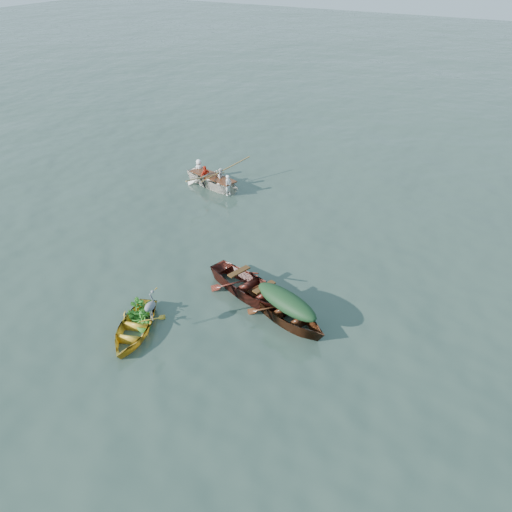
{
  "coord_description": "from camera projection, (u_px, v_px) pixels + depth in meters",
  "views": [
    {
      "loc": [
        6.59,
        -8.38,
        9.29
      ],
      "look_at": [
        -0.1,
        3.57,
        0.5
      ],
      "focal_mm": 35.0,
      "sensor_mm": 36.0,
      "label": 1
    }
  ],
  "objects": [
    {
      "name": "open_wooden_boat",
      "position": [
        251.0,
        297.0,
        15.25
      ],
      "size": [
        4.78,
        2.7,
        1.08
      ],
      "primitive_type": "imported",
      "rotation": [
        0.0,
        0.0,
        1.27
      ],
      "color": "#5D2017",
      "rests_on": "ground"
    },
    {
      "name": "ground",
      "position": [
        197.0,
        332.0,
        13.88
      ],
      "size": [
        140.0,
        140.0,
        0.0
      ],
      "primitive_type": "plane",
      "color": "#33483C",
      "rests_on": "ground"
    },
    {
      "name": "thwart_benches",
      "position": [
        251.0,
        282.0,
        14.95
      ],
      "size": [
        2.43,
        1.48,
        0.04
      ],
      "primitive_type": null,
      "rotation": [
        0.0,
        0.0,
        1.27
      ],
      "color": "#44270F",
      "rests_on": "open_wooden_boat"
    },
    {
      "name": "green_tarp_cover",
      "position": [
        286.0,
        300.0,
        13.93
      ],
      "size": [
        2.32,
        1.36,
        0.52
      ],
      "primitive_type": "ellipsoid",
      "rotation": [
        0.0,
        0.0,
        1.24
      ],
      "color": "#15341B",
      "rests_on": "green_tarp_boat"
    },
    {
      "name": "rowers",
      "position": [
        213.0,
        168.0,
        21.43
      ],
      "size": [
        3.16,
        1.84,
        0.76
      ],
      "primitive_type": "imported",
      "rotation": [
        0.0,
        0.0,
        1.32
      ],
      "color": "silver",
      "rests_on": "rowed_boat"
    },
    {
      "name": "rowed_boat",
      "position": [
        214.0,
        187.0,
        21.91
      ],
      "size": [
        4.43,
        2.27,
        1.01
      ],
      "primitive_type": "imported",
      "rotation": [
        0.0,
        0.0,
        1.32
      ],
      "color": "white",
      "rests_on": "ground"
    },
    {
      "name": "yellow_dinghy",
      "position": [
        135.0,
        334.0,
        13.83
      ],
      "size": [
        2.23,
        3.25,
        0.8
      ],
      "primitive_type": "imported",
      "rotation": [
        0.0,
        0.0,
        0.35
      ],
      "color": "gold",
      "rests_on": "ground"
    },
    {
      "name": "green_tarp_boat",
      "position": [
        286.0,
        320.0,
        14.32
      ],
      "size": [
        4.21,
        2.48,
        0.92
      ],
      "primitive_type": "imported",
      "rotation": [
        0.0,
        0.0,
        1.24
      ],
      "color": "#4A2511",
      "rests_on": "ground"
    },
    {
      "name": "heron",
      "position": [
        151.0,
        311.0,
        13.33
      ],
      "size": [
        0.4,
        0.47,
        0.92
      ],
      "primitive_type": null,
      "rotation": [
        0.0,
        0.0,
        0.35
      ],
      "color": "gray",
      "rests_on": "yellow_dinghy"
    },
    {
      "name": "oars",
      "position": [
        213.0,
        176.0,
        21.62
      ],
      "size": [
        1.22,
        2.67,
        0.06
      ],
      "primitive_type": null,
      "rotation": [
        0.0,
        0.0,
        1.32
      ],
      "color": "olive",
      "rests_on": "rowed_boat"
    },
    {
      "name": "dinghy_weeds",
      "position": [
        140.0,
        302.0,
        13.9
      ],
      "size": [
        0.96,
        1.08,
        0.6
      ],
      "primitive_type": "imported",
      "rotation": [
        0.0,
        0.0,
        0.35
      ],
      "color": "#206319",
      "rests_on": "yellow_dinghy"
    }
  ]
}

